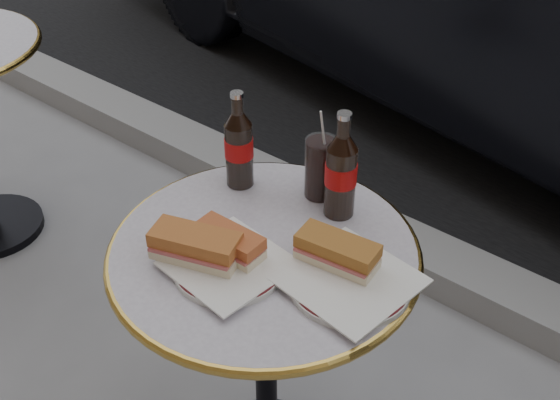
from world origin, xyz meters
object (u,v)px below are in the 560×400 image
Objects in this scene: plate_right at (350,283)px; plate_left at (229,267)px; cola_bottle_right at (341,165)px; cola_bottle_left at (239,140)px; bistro_table at (266,370)px; cola_glass at (320,168)px.

plate_left is at bearing -152.22° from plate_right.
plate_left is 0.89× the size of cola_bottle_right.
cola_bottle_left is at bearing 162.51° from plate_right.
cola_bottle_right is at bearing 12.22° from cola_bottle_left.
cola_bottle_left is 0.24m from cola_bottle_right.
plate_right reaches higher than bistro_table.
cola_bottle_right is (0.06, 0.27, 0.11)m from plate_left.
plate_right is at bearing -42.28° from cola_glass.
bistro_table is 3.45× the size of plate_left.
plate_left is 0.30m from cola_bottle_right.
cola_bottle_left is at bearing 143.46° from bistro_table.
cola_glass reaches higher than plate_right.
cola_glass reaches higher than plate_left.
bistro_table is at bearing -84.20° from cola_glass.
plate_right is (0.19, 0.02, 0.37)m from bistro_table.
cola_bottle_right is at bearing -20.37° from cola_glass.
plate_right is at bearing -49.46° from cola_bottle_right.
cola_bottle_right is 1.71× the size of cola_glass.
cola_bottle_right reaches higher than bistro_table.
cola_glass is (-0.07, 0.03, -0.05)m from cola_bottle_right.
cola_glass is at bearing 159.63° from cola_bottle_right.
cola_bottle_left reaches higher than cola_glass.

